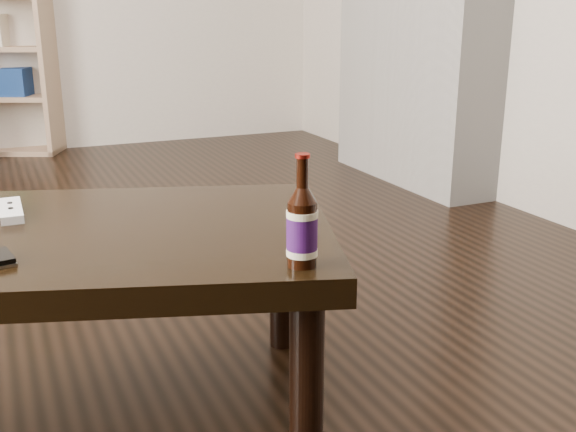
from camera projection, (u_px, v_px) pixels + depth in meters
name	position (u px, v px, depth m)	size (l,w,h in m)	color
coffee_table	(61.00, 254.00, 1.58)	(1.43, 1.09, 0.47)	black
beer_bottle	(302.00, 227.00, 1.31)	(0.07, 0.07, 0.23)	black
phone	(0.00, 258.00, 1.35)	(0.06, 0.10, 0.02)	#AEAFB0
remote	(11.00, 210.00, 1.66)	(0.05, 0.19, 0.02)	white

